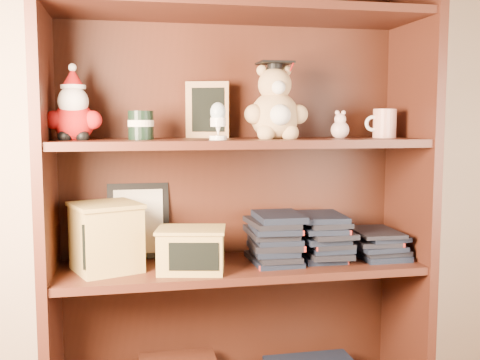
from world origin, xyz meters
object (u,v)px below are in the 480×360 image
(grad_teddy_bear, at_px, (275,109))
(teacher_mug, at_px, (384,123))
(bookcase, at_px, (236,191))
(treats_box, at_px, (106,237))

(grad_teddy_bear, bearing_deg, teacher_mug, 1.15)
(bookcase, xyz_separation_m, treats_box, (-0.41, -0.05, -0.12))
(grad_teddy_bear, bearing_deg, bookcase, 153.02)
(grad_teddy_bear, xyz_separation_m, teacher_mug, (0.37, 0.01, -0.05))
(grad_teddy_bear, bearing_deg, treats_box, 179.28)
(teacher_mug, height_order, treats_box, teacher_mug)
(teacher_mug, relative_size, treats_box, 0.44)
(grad_teddy_bear, distance_m, treats_box, 0.66)
(bookcase, xyz_separation_m, grad_teddy_bear, (0.11, -0.06, 0.27))
(grad_teddy_bear, height_order, treats_box, grad_teddy_bear)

